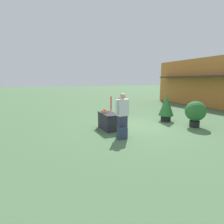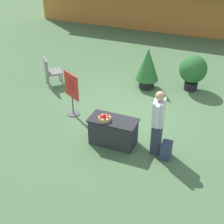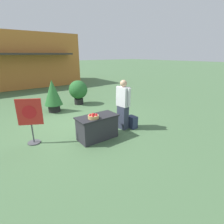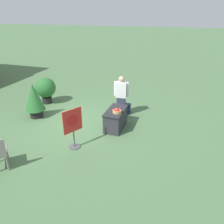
{
  "view_description": "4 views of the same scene",
  "coord_description": "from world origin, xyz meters",
  "px_view_note": "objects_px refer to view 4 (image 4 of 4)",
  "views": [
    {
      "loc": [
        7.1,
        -4.41,
        2.18
      ],
      "look_at": [
        0.07,
        -1.25,
        0.77
      ],
      "focal_mm": 28.0,
      "sensor_mm": 36.0,
      "label": 1
    },
    {
      "loc": [
        2.56,
        -7.52,
        4.99
      ],
      "look_at": [
        0.04,
        -1.42,
        0.94
      ],
      "focal_mm": 50.0,
      "sensor_mm": 36.0,
      "label": 2
    },
    {
      "loc": [
        -2.51,
        -5.59,
        2.49
      ],
      "look_at": [
        0.59,
        -1.48,
        0.76
      ],
      "focal_mm": 28.0,
      "sensor_mm": 36.0,
      "label": 3
    },
    {
      "loc": [
        -6.83,
        -3.6,
        4.0
      ],
      "look_at": [
        -0.3,
        -1.41,
        0.81
      ],
      "focal_mm": 35.0,
      "sensor_mm": 36.0,
      "label": 4
    }
  ],
  "objects_px": {
    "apple_basket": "(117,111)",
    "person_visitor": "(121,96)",
    "display_table": "(116,119)",
    "poster_board": "(73,127)",
    "potted_plant_near_left": "(34,99)",
    "backpack": "(126,108)",
    "potted_plant_far_right": "(46,89)"
  },
  "relations": [
    {
      "from": "person_visitor",
      "to": "potted_plant_far_right",
      "type": "distance_m",
      "value": 3.75
    },
    {
      "from": "apple_basket",
      "to": "potted_plant_far_right",
      "type": "xyz_separation_m",
      "value": [
        1.51,
        3.97,
        -0.08
      ]
    },
    {
      "from": "backpack",
      "to": "poster_board",
      "type": "relative_size",
      "value": 0.31
    },
    {
      "from": "display_table",
      "to": "potted_plant_far_right",
      "type": "distance_m",
      "value": 4.09
    },
    {
      "from": "person_visitor",
      "to": "poster_board",
      "type": "bearing_deg",
      "value": -21.01
    },
    {
      "from": "person_visitor",
      "to": "backpack",
      "type": "bearing_deg",
      "value": 146.82
    },
    {
      "from": "display_table",
      "to": "apple_basket",
      "type": "relative_size",
      "value": 4.01
    },
    {
      "from": "display_table",
      "to": "person_visitor",
      "type": "xyz_separation_m",
      "value": [
        1.11,
        0.12,
        0.5
      ]
    },
    {
      "from": "backpack",
      "to": "potted_plant_far_right",
      "type": "distance_m",
      "value": 3.93
    },
    {
      "from": "apple_basket",
      "to": "backpack",
      "type": "xyz_separation_m",
      "value": [
        1.61,
        0.07,
        -0.58
      ]
    },
    {
      "from": "potted_plant_near_left",
      "to": "apple_basket",
      "type": "bearing_deg",
      "value": -90.88
    },
    {
      "from": "potted_plant_near_left",
      "to": "display_table",
      "type": "bearing_deg",
      "value": -87.67
    },
    {
      "from": "display_table",
      "to": "potted_plant_near_left",
      "type": "bearing_deg",
      "value": 92.33
    },
    {
      "from": "poster_board",
      "to": "display_table",
      "type": "bearing_deg",
      "value": 90.64
    },
    {
      "from": "person_visitor",
      "to": "potted_plant_far_right",
      "type": "relative_size",
      "value": 1.38
    },
    {
      "from": "apple_basket",
      "to": "person_visitor",
      "type": "relative_size",
      "value": 0.18
    },
    {
      "from": "potted_plant_far_right",
      "to": "potted_plant_near_left",
      "type": "distance_m",
      "value": 1.53
    },
    {
      "from": "display_table",
      "to": "potted_plant_near_left",
      "type": "relative_size",
      "value": 0.86
    },
    {
      "from": "display_table",
      "to": "potted_plant_near_left",
      "type": "xyz_separation_m",
      "value": [
        -0.14,
        3.4,
        0.43
      ]
    },
    {
      "from": "poster_board",
      "to": "potted_plant_near_left",
      "type": "distance_m",
      "value": 2.95
    },
    {
      "from": "backpack",
      "to": "poster_board",
      "type": "height_order",
      "value": "poster_board"
    },
    {
      "from": "apple_basket",
      "to": "potted_plant_far_right",
      "type": "height_order",
      "value": "potted_plant_far_right"
    },
    {
      "from": "display_table",
      "to": "apple_basket",
      "type": "height_order",
      "value": "apple_basket"
    },
    {
      "from": "potted_plant_near_left",
      "to": "potted_plant_far_right",
      "type": "bearing_deg",
      "value": 17.46
    },
    {
      "from": "poster_board",
      "to": "potted_plant_near_left",
      "type": "bearing_deg",
      "value": 177.3
    },
    {
      "from": "person_visitor",
      "to": "potted_plant_near_left",
      "type": "bearing_deg",
      "value": -75.08
    },
    {
      "from": "potted_plant_far_right",
      "to": "potted_plant_near_left",
      "type": "xyz_separation_m",
      "value": [
        -1.45,
        -0.46,
        0.08
      ]
    },
    {
      "from": "apple_basket",
      "to": "poster_board",
      "type": "height_order",
      "value": "poster_board"
    },
    {
      "from": "person_visitor",
      "to": "poster_board",
      "type": "relative_size",
      "value": 1.27
    },
    {
      "from": "apple_basket",
      "to": "person_visitor",
      "type": "height_order",
      "value": "person_visitor"
    },
    {
      "from": "apple_basket",
      "to": "potted_plant_near_left",
      "type": "xyz_separation_m",
      "value": [
        0.05,
        3.51,
        0.01
      ]
    },
    {
      "from": "potted_plant_far_right",
      "to": "backpack",
      "type": "bearing_deg",
      "value": -88.51
    }
  ]
}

